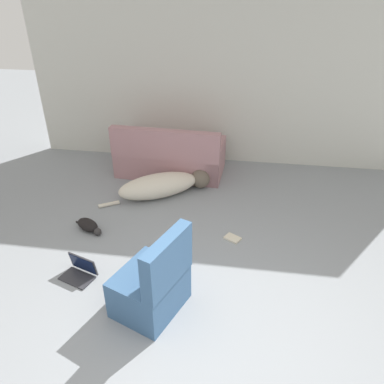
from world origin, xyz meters
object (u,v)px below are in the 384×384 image
Objects in this scene: cat at (89,225)px; side_chair at (153,285)px; dog at (163,185)px; book_cream at (233,238)px; laptop_open at (80,270)px; couch at (170,158)px.

cat is 0.50× the size of side_chair.
dog is at bearing -148.30° from side_chair.
book_cream is 1.41m from side_chair.
dog reaches higher than book_cream.
side_chair is (0.37, -2.11, 0.14)m from dog.
laptop_open is (-0.52, -1.78, -0.09)m from dog.
dog is 1.85m from laptop_open.
couch is 1.88× the size of side_chair.
laptop_open is 0.45× the size of side_chair.
book_cream is 0.25× the size of side_chair.
laptop_open is at bearing 81.97° from couch.
cat is (-0.71, -1.70, -0.19)m from couch.
laptop_open is at bearing -137.20° from dog.
book_cream is at bearing 172.04° from side_chair.
cat is 1.98× the size of book_cream.
book_cream is (1.57, 0.87, -0.06)m from laptop_open.
laptop_open is 1.79m from book_cream.
cat reaches higher than book_cream.
cat is at bearing -177.49° from book_cream.
dog is at bearing 95.76° from couch.
couch is 1.11× the size of dog.
cat is 1.80m from book_cream.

